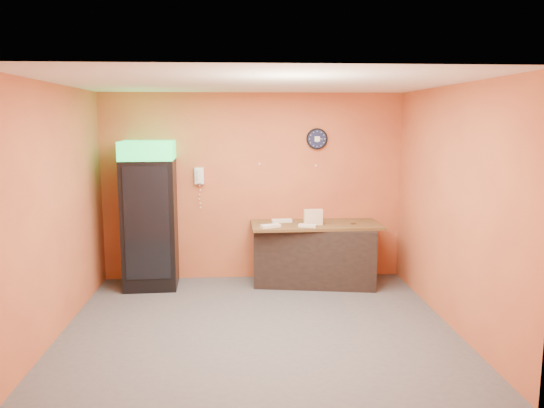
{
  "coord_description": "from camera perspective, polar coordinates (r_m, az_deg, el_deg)",
  "views": [
    {
      "loc": [
        -0.21,
        -5.93,
        2.39
      ],
      "look_at": [
        0.2,
        0.6,
        1.36
      ],
      "focal_mm": 35.0,
      "sensor_mm": 36.0,
      "label": 1
    }
  ],
  "objects": [
    {
      "name": "wrapped_sandwich_mid",
      "position": [
        7.5,
        3.84,
        -2.34
      ],
      "size": [
        0.27,
        0.18,
        0.04
      ],
      "primitive_type": "cube",
      "rotation": [
        0.0,
        0.0,
        -0.38
      ],
      "color": "silver",
      "rests_on": "butcher_paper"
    },
    {
      "name": "wrapped_sandwich_left",
      "position": [
        7.46,
        -0.16,
        -2.37
      ],
      "size": [
        0.3,
        0.21,
        0.04
      ],
      "primitive_type": "cube",
      "rotation": [
        0.0,
        0.0,
        0.41
      ],
      "color": "silver",
      "rests_on": "butcher_paper"
    },
    {
      "name": "kitchen_tool",
      "position": [
        7.94,
        5.0,
        -1.62
      ],
      "size": [
        0.06,
        0.06,
        0.06
      ],
      "primitive_type": "cylinder",
      "color": "silver",
      "rests_on": "butcher_paper"
    },
    {
      "name": "beverage_cooler",
      "position": [
        7.76,
        -13.05,
        -1.37
      ],
      "size": [
        0.77,
        0.78,
        2.11
      ],
      "rotation": [
        0.0,
        0.0,
        0.05
      ],
      "color": "black",
      "rests_on": "floor"
    },
    {
      "name": "ceiling",
      "position": [
        5.95,
        -1.59,
        12.92
      ],
      "size": [
        4.5,
        4.0,
        0.02
      ],
      "primitive_type": "cube",
      "color": "white",
      "rests_on": "back_wall"
    },
    {
      "name": "wrapped_sandwich_right",
      "position": [
        7.84,
        1.05,
        -1.81
      ],
      "size": [
        0.31,
        0.15,
        0.04
      ],
      "primitive_type": "cube",
      "rotation": [
        0.0,
        0.0,
        0.11
      ],
      "color": "silver",
      "rests_on": "butcher_paper"
    },
    {
      "name": "floor",
      "position": [
        6.4,
        -1.48,
        -12.98
      ],
      "size": [
        4.5,
        4.5,
        0.0
      ],
      "primitive_type": "plane",
      "color": "#47474C",
      "rests_on": "ground"
    },
    {
      "name": "butcher_paper",
      "position": [
        7.77,
        4.71,
        -2.23
      ],
      "size": [
        1.89,
        0.86,
        0.04
      ],
      "primitive_type": "cube",
      "rotation": [
        0.0,
        0.0,
        0.02
      ],
      "color": "brown",
      "rests_on": "prep_counter"
    },
    {
      "name": "wall_phone",
      "position": [
        7.94,
        -7.83,
        3.02
      ],
      "size": [
        0.13,
        0.11,
        0.24
      ],
      "color": "white",
      "rests_on": "back_wall"
    },
    {
      "name": "left_wall",
      "position": [
        6.35,
        -22.28,
        -0.68
      ],
      "size": [
        0.02,
        4.0,
        2.8
      ],
      "primitive_type": "cube",
      "color": "#D06E3A",
      "rests_on": "floor"
    },
    {
      "name": "sub_roll_stack",
      "position": [
        7.64,
        4.46,
        -1.42
      ],
      "size": [
        0.27,
        0.11,
        0.22
      ],
      "rotation": [
        0.0,
        0.0,
        0.06
      ],
      "color": "beige",
      "rests_on": "butcher_paper"
    },
    {
      "name": "back_wall",
      "position": [
        7.99,
        -2.06,
        1.84
      ],
      "size": [
        4.5,
        0.02,
        2.8
      ],
      "primitive_type": "cube",
      "color": "#D06E3A",
      "rests_on": "floor"
    },
    {
      "name": "right_wall",
      "position": [
        6.5,
        18.72,
        -0.28
      ],
      "size": [
        0.02,
        4.0,
        2.8
      ],
      "primitive_type": "cube",
      "color": "#D06E3A",
      "rests_on": "floor"
    },
    {
      "name": "prep_counter",
      "position": [
        7.87,
        4.67,
        -5.46
      ],
      "size": [
        1.83,
        1.04,
        0.86
      ],
      "primitive_type": "cube",
      "rotation": [
        0.0,
        0.0,
        -0.16
      ],
      "color": "black",
      "rests_on": "floor"
    },
    {
      "name": "wall_clock",
      "position": [
        7.99,
        4.86,
        7.0
      ],
      "size": [
        0.32,
        0.06,
        0.32
      ],
      "color": "black",
      "rests_on": "back_wall"
    }
  ]
}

